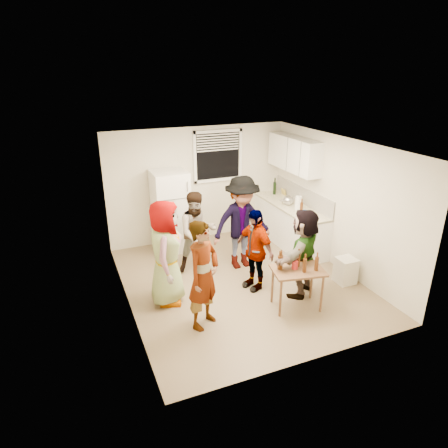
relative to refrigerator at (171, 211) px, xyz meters
name	(u,v)px	position (x,y,z in m)	size (l,w,h in m)	color
room	(240,282)	(0.75, -1.88, -0.85)	(4.00, 4.50, 2.50)	beige
window	(218,156)	(1.20, 0.33, 1.00)	(1.12, 0.10, 1.06)	white
refrigerator	(171,211)	(0.00, 0.00, 0.00)	(0.70, 0.70, 1.70)	white
counter_lower	(289,225)	(2.45, -0.73, -0.42)	(0.60, 2.20, 0.86)	white
countertop	(291,206)	(2.45, -0.73, 0.03)	(0.64, 2.22, 0.04)	beige
backsplash	(303,195)	(2.74, -0.73, 0.23)	(0.03, 2.20, 0.36)	beige
upper_cabinets	(294,154)	(2.58, -0.53, 1.10)	(0.34, 1.60, 0.70)	white
kettle	(288,205)	(2.40, -0.70, 0.05)	(0.26, 0.22, 0.22)	silver
paper_towel	(298,210)	(2.43, -1.05, 0.05)	(0.13, 0.13, 0.29)	white
wine_bottle	(274,194)	(2.50, 0.07, 0.05)	(0.07, 0.07, 0.29)	black
beer_bottle_counter	(301,214)	(2.35, -1.29, 0.05)	(0.06, 0.06, 0.23)	#47230C
blue_cup	(305,216)	(2.33, -1.44, 0.05)	(0.09, 0.09, 0.13)	blue
picture_frame	(283,192)	(2.67, -0.05, 0.12)	(0.02, 0.17, 0.14)	gold
trash_bin	(346,270)	(2.50, -2.61, -0.60)	(0.32, 0.32, 0.47)	silver
serving_table	(295,306)	(1.25, -2.95, -0.85)	(0.81, 0.54, 0.68)	brown
beer_bottle_table	(281,269)	(1.00, -2.83, -0.17)	(0.06, 0.06, 0.23)	#47230C
red_cup	(295,269)	(1.21, -2.90, -0.17)	(0.10, 0.10, 0.13)	red
guest_grey	(169,300)	(-0.62, -1.97, -0.85)	(0.86, 1.76, 0.56)	#9C9C9C
guest_stripe	(204,323)	(-0.29, -2.82, -0.85)	(0.61, 1.68, 0.40)	#141933
guest_back_left	(198,269)	(0.20, -1.13, -0.85)	(0.76, 1.56, 0.59)	brown
guest_back_right	(241,266)	(1.03, -1.30, -0.85)	(1.17, 1.82, 0.67)	#444449
guest_black	(253,287)	(0.90, -2.12, -0.85)	(0.86, 1.46, 0.36)	black
guest_orange	(300,292)	(1.56, -2.60, -0.85)	(1.43, 1.54, 0.45)	#EA7D47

